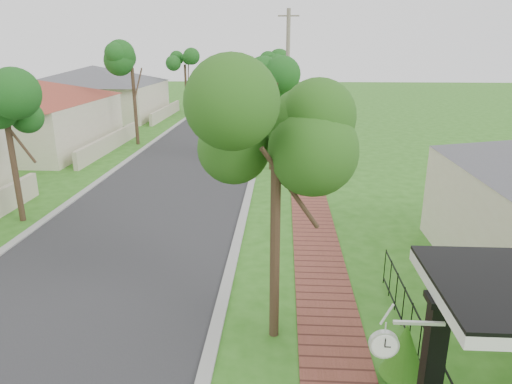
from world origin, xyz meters
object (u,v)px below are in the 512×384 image
(porch_post, at_px, (431,373))
(station_clock, at_px, (386,343))
(utility_pole, at_px, (287,83))
(near_tree, at_px, (276,140))
(parked_car_red, at_px, (230,145))
(parked_car_white, at_px, (255,113))

(porch_post, bearing_deg, station_clock, -155.17)
(porch_post, relative_size, utility_pole, 0.31)
(porch_post, height_order, near_tree, near_tree)
(porch_post, bearing_deg, near_tree, 135.93)
(porch_post, distance_m, parked_car_red, 20.76)
(station_clock, bearing_deg, porch_post, 24.83)
(parked_car_white, distance_m, utility_pole, 12.94)
(parked_car_white, height_order, near_tree, near_tree)
(near_tree, bearing_deg, porch_post, -44.07)
(parked_car_white, bearing_deg, utility_pole, -67.27)
(porch_post, height_order, parked_car_white, porch_post)
(parked_car_white, bearing_deg, near_tree, -75.09)
(parked_car_red, height_order, station_clock, station_clock)
(porch_post, relative_size, station_clock, 2.35)
(porch_post, distance_m, near_tree, 4.88)
(utility_pole, distance_m, station_clock, 21.56)
(parked_car_red, xyz_separation_m, parked_car_white, (0.70, 13.20, 0.10))
(parked_car_red, height_order, near_tree, near_tree)
(parked_car_red, distance_m, near_tree, 18.15)
(porch_post, relative_size, near_tree, 0.45)
(parked_car_red, bearing_deg, parked_car_white, 79.05)
(utility_pole, bearing_deg, parked_car_red, -163.07)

